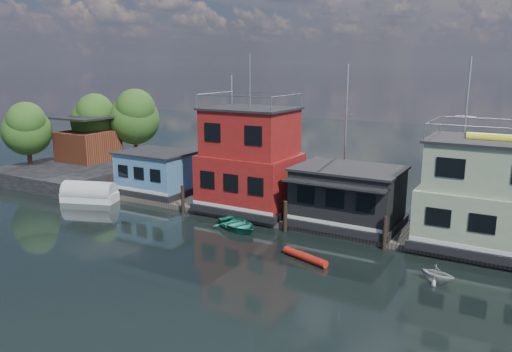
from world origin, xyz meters
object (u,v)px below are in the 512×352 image
Objects in this scene: dinghy_white at (437,273)px; red_kayak at (305,257)px; houseboat_blue at (157,172)px; houseboat_red at (250,161)px; houseboat_dark at (348,196)px; tarp_runabout at (89,193)px; dinghy_teal at (238,225)px; houseboat_green at (489,197)px.

dinghy_white is 0.56× the size of red_kayak.
houseboat_red is (9.50, 0.00, 1.90)m from houseboat_blue.
houseboat_blue is at bearing 179.94° from houseboat_dark.
tarp_runabout reaches higher than red_kayak.
houseboat_dark is 1.99× the size of dinghy_teal.
houseboat_blue is 11.83m from dinghy_teal.
dinghy_teal is at bearing -19.74° from tarp_runabout.
houseboat_red is 17.01m from houseboat_green.
houseboat_green is at bearing 0.00° from houseboat_blue.
houseboat_blue is 0.76× the size of houseboat_green.
houseboat_blue is at bearing 176.46° from red_kayak.
dinghy_white is 28.88m from tarp_runabout.
dinghy_teal is at bearing -71.06° from houseboat_red.
houseboat_dark reaches higher than tarp_runabout.
houseboat_green is 2.25× the size of dinghy_teal.
dinghy_white is at bearing -13.81° from houseboat_blue.
red_kayak is 7.08m from dinghy_teal.
houseboat_red is at bearing -180.00° from houseboat_green.
tarp_runabout reaches higher than dinghy_teal.
houseboat_green is 7.03m from dinghy_white.
houseboat_green reaches higher than dinghy_white.
houseboat_green is 2.59× the size of red_kayak.
dinghy_teal is at bearing -147.81° from houseboat_dark.
red_kayak is at bearing -27.15° from tarp_runabout.
houseboat_red is at bearing -2.63° from tarp_runabout.
houseboat_green is at bearing -11.95° from tarp_runabout.
houseboat_red is at bearing 77.96° from dinghy_white.
houseboat_green is 4.59× the size of dinghy_white.
houseboat_green reaches higher than houseboat_dark.
houseboat_blue is 25.61m from dinghy_white.
houseboat_red is at bearing 42.45° from dinghy_teal.
tarp_runabout is at bearing -162.95° from houseboat_red.
dinghy_white is at bearing -105.42° from houseboat_green.
houseboat_red is at bearing 179.86° from houseboat_dark.
houseboat_blue is 18.87m from red_kayak.
red_kayak is at bearing -90.59° from houseboat_dark.
dinghy_white reaches higher than red_kayak.
dinghy_white is (7.32, -6.08, -1.93)m from houseboat_dark.
red_kayak is at bearing -89.76° from dinghy_teal.
red_kayak is (17.43, -6.95, -1.97)m from houseboat_blue.
houseboat_dark is 2.28× the size of red_kayak.
houseboat_blue is at bearing -180.00° from houseboat_green.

